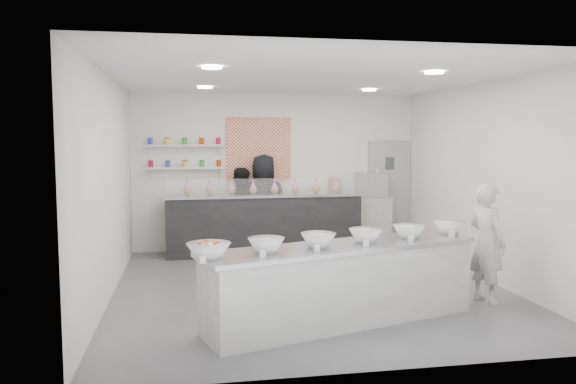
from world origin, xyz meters
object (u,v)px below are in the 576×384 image
object	(u,v)px
prep_counter	(342,284)
espresso_ledge	(356,222)
staff_left	(240,210)
back_bar	(264,224)
woman_prep	(487,243)
espresso_machine	(371,184)
staff_right	(264,203)

from	to	relation	value
prep_counter	espresso_ledge	bearing A→B (deg)	53.84
staff_left	back_bar	bearing A→B (deg)	153.20
prep_counter	staff_left	size ratio (longest dim) A/B	2.11
woman_prep	staff_left	bearing A→B (deg)	21.05
prep_counter	espresso_machine	bearing A→B (deg)	50.31
back_bar	espresso_machine	distance (m)	2.30
prep_counter	woman_prep	xyz separation A→B (m)	(2.09, 0.48, 0.33)
staff_left	staff_right	xyz separation A→B (m)	(0.46, 0.00, 0.12)
espresso_ledge	woman_prep	xyz separation A→B (m)	(0.59, -3.90, 0.27)
prep_counter	woman_prep	world-z (taller)	woman_prep
back_bar	staff_right	world-z (taller)	staff_right
prep_counter	staff_left	xyz separation A→B (m)	(-0.79, 4.35, 0.34)
back_bar	staff_right	distance (m)	0.44
staff_right	woman_prep	bearing A→B (deg)	125.78
espresso_machine	staff_right	xyz separation A→B (m)	(-2.14, -0.03, -0.32)
woman_prep	staff_left	world-z (taller)	staff_left
prep_counter	espresso_ledge	xyz separation A→B (m)	(1.50, 4.38, 0.05)
espresso_ledge	staff_right	bearing A→B (deg)	-179.16
staff_left	woman_prep	bearing A→B (deg)	130.19
prep_counter	staff_right	distance (m)	4.39
prep_counter	back_bar	xyz separation A→B (m)	(-0.37, 4.10, 0.10)
prep_counter	espresso_ledge	world-z (taller)	espresso_ledge
prep_counter	espresso_machine	distance (m)	4.80
prep_counter	woman_prep	distance (m)	2.17
prep_counter	espresso_ledge	size ratio (longest dim) A/B	2.44
back_bar	staff_left	world-z (taller)	staff_left
prep_counter	back_bar	size ratio (longest dim) A/B	0.93
prep_counter	staff_left	bearing A→B (deg)	83.07
espresso_ledge	espresso_machine	xyz separation A→B (m)	(0.31, 0.00, 0.73)
back_bar	espresso_ledge	xyz separation A→B (m)	(1.87, 0.28, -0.05)
espresso_machine	woman_prep	world-z (taller)	woman_prep
espresso_ledge	staff_left	distance (m)	2.31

